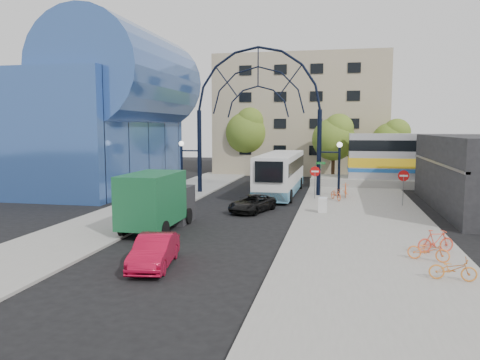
% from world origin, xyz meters
% --- Properties ---
extents(ground, '(120.00, 120.00, 0.00)m').
position_xyz_m(ground, '(0.00, 0.00, 0.00)').
color(ground, black).
rests_on(ground, ground).
extents(sidewalk_east, '(8.00, 56.00, 0.12)m').
position_xyz_m(sidewalk_east, '(8.00, 4.00, 0.06)').
color(sidewalk_east, gray).
rests_on(sidewalk_east, ground).
extents(plaza_west, '(5.00, 50.00, 0.12)m').
position_xyz_m(plaza_west, '(-6.50, 6.00, 0.06)').
color(plaza_west, gray).
rests_on(plaza_west, ground).
extents(gateway_arch, '(13.64, 0.44, 12.10)m').
position_xyz_m(gateway_arch, '(0.00, 14.00, 8.56)').
color(gateway_arch, black).
rests_on(gateway_arch, ground).
extents(stop_sign, '(0.80, 0.07, 2.50)m').
position_xyz_m(stop_sign, '(4.80, 12.00, 1.99)').
color(stop_sign, slate).
rests_on(stop_sign, sidewalk_east).
extents(do_not_enter_sign, '(0.76, 0.07, 2.48)m').
position_xyz_m(do_not_enter_sign, '(11.00, 10.00, 1.98)').
color(do_not_enter_sign, slate).
rests_on(do_not_enter_sign, sidewalk_east).
extents(street_name_sign, '(0.70, 0.70, 2.80)m').
position_xyz_m(street_name_sign, '(5.20, 12.60, 2.13)').
color(street_name_sign, slate).
rests_on(street_name_sign, sidewalk_east).
extents(sandwich_board, '(0.55, 0.61, 0.99)m').
position_xyz_m(sandwich_board, '(5.60, 5.98, 0.74)').
color(sandwich_board, white).
rests_on(sandwich_board, sidewalk_east).
extents(transit_hall, '(16.50, 18.00, 14.50)m').
position_xyz_m(transit_hall, '(-15.30, 15.00, 6.70)').
color(transit_hall, '#33569D').
rests_on(transit_hall, ground).
extents(apartment_block, '(20.00, 12.10, 14.00)m').
position_xyz_m(apartment_block, '(2.00, 34.97, 7.00)').
color(apartment_block, tan).
rests_on(apartment_block, ground).
extents(tree_north_a, '(4.48, 4.48, 7.00)m').
position_xyz_m(tree_north_a, '(6.12, 25.93, 4.61)').
color(tree_north_a, '#382314').
rests_on(tree_north_a, ground).
extents(tree_north_b, '(5.12, 5.12, 8.00)m').
position_xyz_m(tree_north_b, '(-3.88, 29.93, 5.27)').
color(tree_north_b, '#382314').
rests_on(tree_north_b, ground).
extents(tree_north_c, '(4.16, 4.16, 6.50)m').
position_xyz_m(tree_north_c, '(12.12, 27.93, 4.28)').
color(tree_north_c, '#382314').
rests_on(tree_north_c, ground).
extents(city_bus, '(3.06, 12.45, 3.40)m').
position_xyz_m(city_bus, '(1.81, 14.78, 1.78)').
color(city_bus, silver).
rests_on(city_bus, ground).
extents(green_truck, '(2.48, 6.32, 3.18)m').
position_xyz_m(green_truck, '(-3.06, -0.32, 1.59)').
color(green_truck, black).
rests_on(green_truck, ground).
extents(black_suv, '(3.04, 4.46, 1.13)m').
position_xyz_m(black_suv, '(1.00, 6.01, 0.57)').
color(black_suv, black).
rests_on(black_suv, ground).
extents(red_sedan, '(1.94, 4.06, 1.28)m').
position_xyz_m(red_sedan, '(-0.62, -6.87, 0.64)').
color(red_sedan, '#A70A29').
rests_on(red_sedan, ground).
extents(bike_near_a, '(1.27, 1.88, 0.94)m').
position_xyz_m(bike_near_a, '(6.41, 11.60, 0.59)').
color(bike_near_a, orange).
rests_on(bike_near_a, sidewalk_east).
extents(bike_near_b, '(0.55, 1.85, 1.11)m').
position_xyz_m(bike_near_b, '(7.13, 13.24, 0.67)').
color(bike_near_b, orange).
rests_on(bike_near_b, sidewalk_east).
extents(bike_far_a, '(1.76, 1.09, 0.87)m').
position_xyz_m(bike_far_a, '(10.21, -4.12, 0.56)').
color(bike_far_a, orange).
rests_on(bike_far_a, sidewalk_east).
extents(bike_far_b, '(1.75, 1.03, 1.01)m').
position_xyz_m(bike_far_b, '(10.76, -2.70, 0.63)').
color(bike_far_b, '#D8422B').
rests_on(bike_far_b, sidewalk_east).
extents(bike_far_c, '(1.65, 0.69, 0.85)m').
position_xyz_m(bike_far_c, '(10.60, -6.58, 0.54)').
color(bike_far_c, orange).
rests_on(bike_far_c, sidewalk_east).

